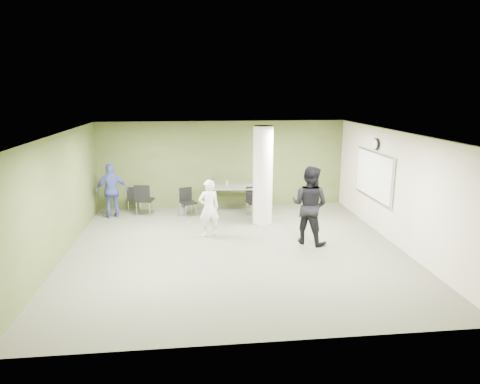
{
  "coord_description": "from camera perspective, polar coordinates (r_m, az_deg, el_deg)",
  "views": [
    {
      "loc": [
        -0.95,
        -9.75,
        3.76
      ],
      "look_at": [
        0.24,
        1.0,
        1.17
      ],
      "focal_mm": 32.0,
      "sensor_mm": 36.0,
      "label": 1
    }
  ],
  "objects": [
    {
      "name": "chair_table_left",
      "position": [
        13.17,
        -7.05,
        -1.01
      ],
      "size": [
        0.57,
        0.57,
        0.86
      ],
      "rotation": [
        0.0,
        0.0,
        0.44
      ],
      "color": "black",
      "rests_on": "floor"
    },
    {
      "name": "chair_back_left",
      "position": [
        13.85,
        -14.01,
        -0.65
      ],
      "size": [
        0.48,
        0.48,
        0.83
      ],
      "rotation": [
        0.0,
        0.0,
        3.31
      ],
      "color": "black",
      "rests_on": "floor"
    },
    {
      "name": "wastebasket",
      "position": [
        13.28,
        -7.77,
        -2.51
      ],
      "size": [
        0.24,
        0.24,
        0.28
      ],
      "primitive_type": "cylinder",
      "color": "#4C4C4C",
      "rests_on": "floor"
    },
    {
      "name": "chair_table_right",
      "position": [
        13.11,
        1.82,
        -0.93
      ],
      "size": [
        0.52,
        0.52,
        0.87
      ],
      "rotation": [
        0.0,
        0.0,
        0.21
      ],
      "color": "black",
      "rests_on": "floor"
    },
    {
      "name": "chair_back_right",
      "position": [
        13.29,
        -12.73,
        -0.72
      ],
      "size": [
        0.58,
        0.58,
        1.0
      ],
      "rotation": [
        0.0,
        0.0,
        2.94
      ],
      "color": "black",
      "rests_on": "floor"
    },
    {
      "name": "whiteboard",
      "position": [
        12.19,
        17.38,
        2.14
      ],
      "size": [
        0.05,
        2.3,
        1.3
      ],
      "color": "silver",
      "rests_on": "wall_right_cream"
    },
    {
      "name": "wall_clock",
      "position": [
        12.07,
        17.66,
        6.1
      ],
      "size": [
        0.06,
        0.32,
        0.32
      ],
      "color": "black",
      "rests_on": "wall_right_cream"
    },
    {
      "name": "wall_back",
      "position": [
        13.98,
        -2.33,
        3.71
      ],
      "size": [
        8.0,
        2.8,
        0.02
      ],
      "primitive_type": "cube",
      "rotation": [
        1.57,
        0.0,
        0.0
      ],
      "color": "#475628",
      "rests_on": "floor"
    },
    {
      "name": "ceiling",
      "position": [
        9.84,
        -0.75,
        7.85
      ],
      "size": [
        8.0,
        8.0,
        0.0
      ],
      "primitive_type": "plane",
      "rotation": [
        3.14,
        0.0,
        0.0
      ],
      "color": "white",
      "rests_on": "wall_back"
    },
    {
      "name": "man_blue",
      "position": [
        13.36,
        -16.72,
        0.17
      ],
      "size": [
        1.04,
        0.65,
        1.65
      ],
      "primitive_type": "imported",
      "rotation": [
        0.0,
        0.0,
        3.42
      ],
      "color": "#3F4A9E",
      "rests_on": "floor"
    },
    {
      "name": "folding_table",
      "position": [
        13.43,
        -1.0,
        0.57
      ],
      "size": [
        1.78,
        0.91,
        1.07
      ],
      "rotation": [
        0.0,
        0.0,
        -0.09
      ],
      "color": "gray",
      "rests_on": "floor"
    },
    {
      "name": "floor",
      "position": [
        10.49,
        -0.7,
        -7.56
      ],
      "size": [
        8.0,
        8.0,
        0.0
      ],
      "primitive_type": "plane",
      "color": "#5B5A48",
      "rests_on": "ground"
    },
    {
      "name": "woman_white",
      "position": [
        11.18,
        -4.17,
        -2.16
      ],
      "size": [
        0.63,
        0.5,
        1.52
      ],
      "primitive_type": "imported",
      "rotation": [
        0.0,
        0.0,
        3.43
      ],
      "color": "white",
      "rests_on": "floor"
    },
    {
      "name": "wall_left",
      "position": [
        10.48,
        -23.04,
        -0.66
      ],
      "size": [
        0.02,
        8.0,
        2.8
      ],
      "primitive_type": "cube",
      "color": "#475628",
      "rests_on": "floor"
    },
    {
      "name": "wall_right_cream",
      "position": [
        11.18,
        20.13,
        0.43
      ],
      "size": [
        0.02,
        8.0,
        2.8
      ],
      "primitive_type": "cube",
      "color": "beige",
      "rests_on": "floor"
    },
    {
      "name": "man_black",
      "position": [
        10.73,
        9.25,
        -1.73
      ],
      "size": [
        1.21,
        1.18,
        1.96
      ],
      "primitive_type": "imported",
      "rotation": [
        0.0,
        0.0,
        2.47
      ],
      "color": "black",
      "rests_on": "floor"
    },
    {
      "name": "column",
      "position": [
        12.14,
        3.06,
        2.21
      ],
      "size": [
        0.56,
        0.56,
        2.8
      ],
      "primitive_type": "cylinder",
      "color": "silver",
      "rests_on": "floor"
    }
  ]
}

